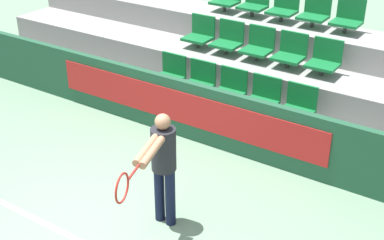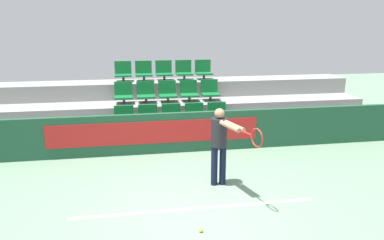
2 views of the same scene
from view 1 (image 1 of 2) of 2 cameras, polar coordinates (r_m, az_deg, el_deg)
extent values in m
cube|color=#1E4C33|center=(8.51, 1.72, 0.44)|extent=(11.76, 0.12, 1.00)
cube|color=red|center=(8.67, -1.29, 1.38)|extent=(5.07, 0.02, 0.55)
cube|color=gray|center=(9.06, 3.59, 0.28)|extent=(11.36, 0.97, 0.47)
cube|color=gray|center=(9.74, 6.51, 3.68)|extent=(11.36, 0.97, 0.93)
cube|color=gray|center=(10.47, 9.05, 6.62)|extent=(11.36, 0.97, 1.40)
cylinder|color=#333333|center=(9.57, -2.57, 3.89)|extent=(0.07, 0.07, 0.15)
cube|color=#146B33|center=(9.53, -2.58, 4.44)|extent=(0.50, 0.44, 0.05)
cube|color=#146B33|center=(9.60, -1.91, 6.02)|extent=(0.50, 0.04, 0.38)
cylinder|color=#333333|center=(9.25, 0.51, 3.05)|extent=(0.07, 0.07, 0.15)
cube|color=#146B33|center=(9.21, 0.52, 3.63)|extent=(0.50, 0.44, 0.05)
cube|color=#146B33|center=(9.28, 1.20, 5.26)|extent=(0.50, 0.04, 0.38)
cylinder|color=#333333|center=(8.96, 3.80, 2.15)|extent=(0.07, 0.07, 0.15)
cube|color=#146B33|center=(8.92, 3.82, 2.74)|extent=(0.50, 0.44, 0.05)
cube|color=#146B33|center=(8.99, 4.50, 4.43)|extent=(0.50, 0.04, 0.38)
cylinder|color=#333333|center=(8.71, 7.29, 1.19)|extent=(0.07, 0.07, 0.15)
cube|color=#146B33|center=(8.67, 7.33, 1.79)|extent=(0.50, 0.44, 0.05)
cube|color=#146B33|center=(8.74, 8.00, 3.54)|extent=(0.50, 0.04, 0.38)
cylinder|color=#333333|center=(8.49, 10.96, 0.17)|extent=(0.07, 0.07, 0.15)
cube|color=#146B33|center=(8.45, 11.02, 0.78)|extent=(0.50, 0.44, 0.05)
cube|color=#146B33|center=(8.53, 11.69, 2.58)|extent=(0.50, 0.04, 0.38)
cylinder|color=#333333|center=(10.14, 0.61, 8.14)|extent=(0.07, 0.07, 0.15)
cube|color=#146B33|center=(10.11, 0.61, 8.68)|extent=(0.50, 0.44, 0.05)
cube|color=#146B33|center=(10.20, 1.24, 10.12)|extent=(0.50, 0.04, 0.38)
cylinder|color=#333333|center=(9.84, 3.63, 7.47)|extent=(0.07, 0.07, 0.15)
cube|color=#146B33|center=(9.81, 3.64, 8.02)|extent=(0.50, 0.44, 0.05)
cube|color=#146B33|center=(9.91, 4.27, 9.51)|extent=(0.50, 0.04, 0.38)
cylinder|color=#333333|center=(9.57, 6.81, 6.74)|extent=(0.07, 0.07, 0.15)
cube|color=#146B33|center=(9.54, 6.85, 7.31)|extent=(0.50, 0.44, 0.05)
cube|color=#146B33|center=(9.64, 7.47, 8.84)|extent=(0.50, 0.04, 0.38)
cylinder|color=#333333|center=(9.34, 10.16, 5.95)|extent=(0.07, 0.07, 0.15)
cube|color=#146B33|center=(9.30, 10.22, 6.53)|extent=(0.50, 0.44, 0.05)
cube|color=#146B33|center=(9.40, 10.83, 8.11)|extent=(0.50, 0.04, 0.38)
cylinder|color=#333333|center=(9.14, 13.66, 5.10)|extent=(0.07, 0.07, 0.15)
cube|color=#146B33|center=(9.10, 13.73, 5.69)|extent=(0.50, 0.44, 0.05)
cube|color=#146B33|center=(9.20, 14.33, 7.31)|extent=(0.50, 0.04, 0.38)
cylinder|color=#333333|center=(10.79, 3.48, 11.88)|extent=(0.07, 0.07, 0.15)
cube|color=#146B33|center=(10.77, 3.49, 12.40)|extent=(0.50, 0.44, 0.05)
cylinder|color=#333333|center=(10.51, 6.42, 11.34)|extent=(0.07, 0.07, 0.15)
cube|color=#146B33|center=(10.49, 6.44, 11.87)|extent=(0.50, 0.44, 0.05)
cylinder|color=#333333|center=(10.26, 9.49, 10.73)|extent=(0.07, 0.07, 0.15)
cube|color=#146B33|center=(10.23, 9.54, 11.27)|extent=(0.50, 0.44, 0.05)
cylinder|color=#333333|center=(10.04, 12.70, 10.07)|extent=(0.07, 0.07, 0.15)
cube|color=#146B33|center=(10.01, 12.76, 10.62)|extent=(0.50, 0.44, 0.05)
cube|color=#146B33|center=(10.14, 13.32, 12.03)|extent=(0.50, 0.04, 0.38)
cylinder|color=#333333|center=(9.86, 16.02, 9.34)|extent=(0.07, 0.07, 0.15)
cube|color=#146B33|center=(9.83, 16.10, 9.90)|extent=(0.50, 0.44, 0.05)
cube|color=#146B33|center=(9.95, 16.64, 11.34)|extent=(0.50, 0.04, 0.38)
cylinder|color=black|center=(6.88, -3.49, -7.81)|extent=(0.13, 0.13, 0.80)
cylinder|color=black|center=(6.79, -2.33, -8.27)|extent=(0.13, 0.13, 0.80)
cylinder|color=black|center=(6.46, -3.06, -3.13)|extent=(0.31, 0.31, 0.56)
sphere|color=#9E7051|center=(6.28, -3.14, -0.18)|extent=(0.19, 0.19, 0.19)
cylinder|color=#9E7051|center=(6.00, -4.91, -3.18)|extent=(0.26, 0.61, 0.09)
cylinder|color=#9E7051|center=(5.95, -4.26, -3.42)|extent=(0.26, 0.61, 0.09)
cylinder|color=#AD231E|center=(5.62, -6.25, -5.56)|extent=(0.11, 0.30, 0.03)
torus|color=#AD231E|center=(5.39, -7.47, -7.21)|extent=(0.12, 0.32, 0.32)
camera|label=2|loc=(5.61, -76.15, -6.73)|focal=35.00mm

